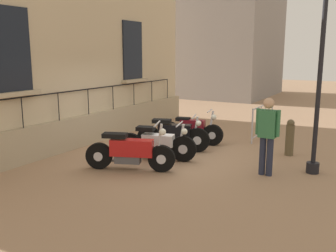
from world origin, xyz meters
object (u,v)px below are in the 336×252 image
Objects in this scene: motorcycle_red at (130,152)px; lamppost at (322,48)px; motorcycle_maroon at (192,130)px; bollard at (290,137)px; pedestrian_standing at (267,132)px; motorcycle_white at (157,144)px; crowd_barrier at (263,119)px; motorcycle_black at (173,135)px.

lamppost is at bearing 26.94° from motorcycle_red.
lamppost reaches higher than motorcycle_maroon.
bollard is 1.97m from pedestrian_standing.
motorcycle_maroon is (0.02, 1.94, -0.01)m from motorcycle_white.
crowd_barrier is (-2.00, 3.05, -2.18)m from lamppost.
motorcycle_black is (-0.06, 0.97, 0.03)m from motorcycle_white.
motorcycle_maroon is at bearing 146.56° from pedestrian_standing.
pedestrian_standing is (2.76, -0.80, 0.53)m from motorcycle_black.
motorcycle_white is (0.08, 1.03, -0.02)m from motorcycle_red.
lamppost is (3.56, -1.11, 2.35)m from motorcycle_maroon.
crowd_barrier is 1.31× the size of pedestrian_standing.
motorcycle_red is 3.07m from pedestrian_standing.
motorcycle_red reaches higher than motorcycle_black.
motorcycle_black is at bearing -119.47° from crowd_barrier.
motorcycle_black reaches higher than motorcycle_white.
pedestrian_standing reaches higher than motorcycle_black.
lamppost reaches higher than motorcycle_black.
lamppost reaches higher than motorcycle_white.
motorcycle_maroon is 2.50m from crowd_barrier.
motorcycle_white is 2.08× the size of bollard.
motorcycle_white is 0.40× the size of lamppost.
motorcycle_white is at bearing -176.43° from pedestrian_standing.
lamppost is at bearing -56.77° from crowd_barrier.
lamppost reaches higher than crowd_barrier.
motorcycle_maroon reaches higher than motorcycle_black.
pedestrian_standing is at bearing -33.44° from motorcycle_maroon.
bollard is at bearing -55.96° from crowd_barrier.
motorcycle_black is at bearing 177.84° from lamppost.
motorcycle_white is at bearing -86.28° from motorcycle_black.
motorcycle_white reaches higher than bollard.
motorcycle_black is 0.87× the size of crowd_barrier.
lamppost is 2.09m from pedestrian_standing.
motorcycle_red is 2.09× the size of bollard.
lamppost is at bearing -57.96° from bollard.
crowd_barrier is 2.34× the size of bollard.
lamppost is at bearing -2.16° from motorcycle_black.
pedestrian_standing is (2.77, 1.19, 0.54)m from motorcycle_red.
motorcycle_white is 1.05× the size of motorcycle_maroon.
motorcycle_red is at bearing -156.70° from pedestrian_standing.
motorcycle_black reaches higher than bollard.
pedestrian_standing is (2.68, -1.77, 0.57)m from motorcycle_maroon.
motorcycle_black is 0.97m from motorcycle_maroon.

